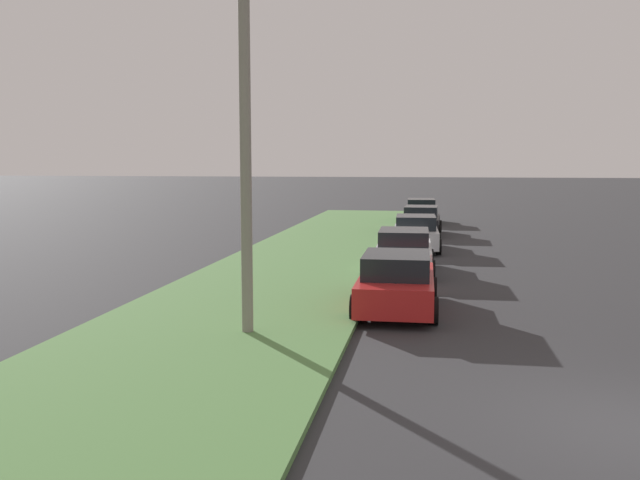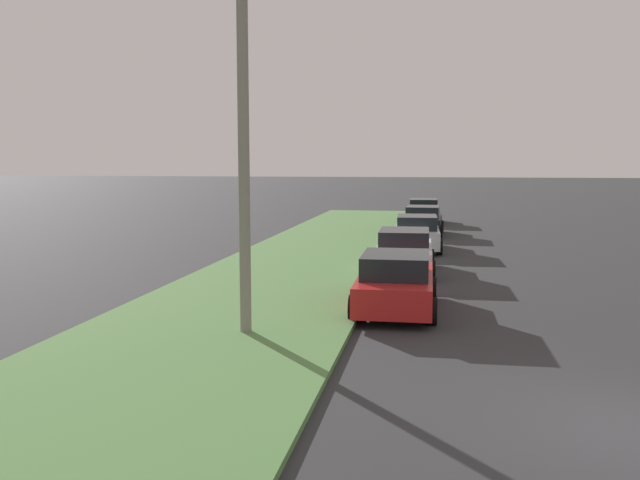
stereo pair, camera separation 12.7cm
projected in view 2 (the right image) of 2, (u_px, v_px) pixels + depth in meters
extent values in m
plane|color=#2D2D30|center=(640.00, 433.00, 9.36)|extent=(300.00, 300.00, 0.00)
cube|color=#517F42|center=(274.00, 284.00, 20.42)|extent=(60.00, 6.00, 0.12)
cube|color=red|center=(396.00, 288.00, 16.96)|extent=(4.32, 1.84, 0.70)
cube|color=black|center=(396.00, 265.00, 16.70)|extent=(2.22, 1.62, 0.55)
cylinder|color=black|center=(365.00, 287.00, 18.46)|extent=(0.64, 0.23, 0.64)
cylinder|color=black|center=(432.00, 289.00, 18.17)|extent=(0.64, 0.23, 0.64)
cylinder|color=black|center=(354.00, 308.00, 15.81)|extent=(0.64, 0.23, 0.64)
cylinder|color=black|center=(432.00, 311.00, 15.53)|extent=(0.64, 0.23, 0.64)
cube|color=silver|center=(404.00, 256.00, 22.77)|extent=(4.34, 1.90, 0.70)
cube|color=black|center=(404.00, 238.00, 22.51)|extent=(2.24, 1.65, 0.55)
cylinder|color=black|center=(380.00, 257.00, 24.26)|extent=(0.64, 0.23, 0.64)
cylinder|color=black|center=(431.00, 258.00, 24.00)|extent=(0.64, 0.23, 0.64)
cylinder|color=black|center=(374.00, 269.00, 21.61)|extent=(0.64, 0.23, 0.64)
cylinder|color=black|center=(432.00, 270.00, 21.34)|extent=(0.64, 0.23, 0.64)
cube|color=#B2B5BA|center=(417.00, 237.00, 28.55)|extent=(4.36, 1.95, 0.70)
cube|color=black|center=(417.00, 222.00, 28.28)|extent=(2.26, 1.68, 0.55)
cylinder|color=black|center=(396.00, 239.00, 30.03)|extent=(0.65, 0.24, 0.64)
cylinder|color=black|center=(437.00, 239.00, 29.78)|extent=(0.65, 0.24, 0.64)
cylinder|color=black|center=(394.00, 246.00, 27.37)|extent=(0.65, 0.24, 0.64)
cylinder|color=black|center=(440.00, 247.00, 27.13)|extent=(0.65, 0.24, 0.64)
cube|color=black|center=(423.00, 224.00, 34.47)|extent=(4.34, 1.91, 0.70)
cube|color=black|center=(423.00, 212.00, 34.20)|extent=(2.24, 1.65, 0.55)
cylinder|color=black|center=(407.00, 226.00, 35.98)|extent=(0.65, 0.24, 0.64)
cylinder|color=black|center=(441.00, 226.00, 35.63)|extent=(0.65, 0.24, 0.64)
cylinder|color=black|center=(403.00, 231.00, 33.35)|extent=(0.65, 0.24, 0.64)
cylinder|color=black|center=(440.00, 232.00, 33.00)|extent=(0.65, 0.24, 0.64)
cube|color=#1E6B38|center=(423.00, 214.00, 40.96)|extent=(4.37, 1.99, 0.70)
cube|color=black|center=(423.00, 204.00, 40.70)|extent=(2.27, 1.69, 0.55)
cylinder|color=black|center=(408.00, 216.00, 42.44)|extent=(0.65, 0.25, 0.64)
cylinder|color=black|center=(437.00, 216.00, 42.21)|extent=(0.65, 0.25, 0.64)
cylinder|color=black|center=(408.00, 220.00, 39.78)|extent=(0.65, 0.25, 0.64)
cylinder|color=black|center=(439.00, 220.00, 39.55)|extent=(0.65, 0.25, 0.64)
cylinder|color=gray|center=(244.00, 160.00, 14.08)|extent=(0.24, 0.24, 7.50)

